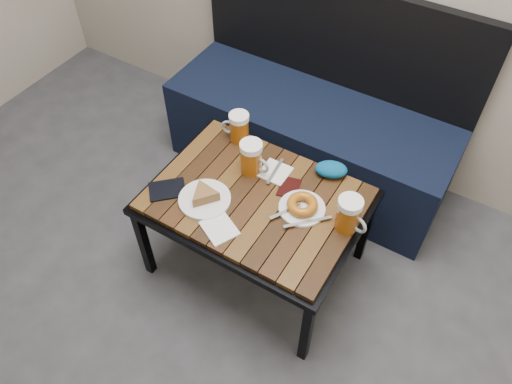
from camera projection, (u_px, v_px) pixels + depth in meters
The scene contains 12 objects.
bench at pixel (311, 130), 2.50m from camera, with size 1.40×0.50×0.95m.
cafe_table at pixel (256, 204), 1.99m from camera, with size 0.84×0.62×0.47m.
beer_mug_left at pixel (239, 127), 2.11m from camera, with size 0.13×0.10×0.14m.
beer_mug_centre at pixel (252, 158), 1.99m from camera, with size 0.14×0.10×0.15m.
beer_mug_right at pixel (349, 214), 1.80m from camera, with size 0.14×0.11×0.15m.
plate_pie at pixel (204, 197), 1.92m from camera, with size 0.20×0.20×0.06m.
plate_bagel at pixel (302, 206), 1.89m from camera, with size 0.21×0.21×0.05m.
napkin_left at pixel (275, 172), 2.03m from camera, with size 0.12×0.15×0.01m.
napkin_right at pixel (219, 228), 1.85m from camera, with size 0.16×0.15×0.01m.
passport_navy at pixel (167, 189), 1.97m from camera, with size 0.10×0.14×0.01m, color black.
passport_burgundy at pixel (289, 188), 1.98m from camera, with size 0.08×0.11×0.01m, color black.
knit_pouch at pixel (331, 169), 2.01m from camera, with size 0.13×0.09×0.06m, color navy.
Camera 1 is at (0.57, 0.03, 1.96)m, focal length 35.00 mm.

